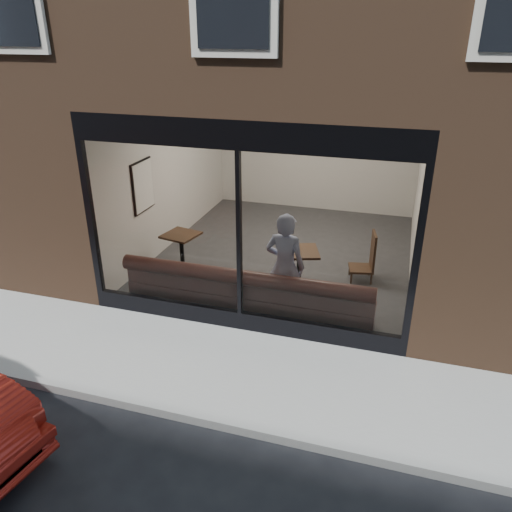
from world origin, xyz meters
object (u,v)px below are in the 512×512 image
(banquette, at_px, (248,303))
(cafe_chair_right, at_px, (361,268))
(person, at_px, (285,266))
(cafe_table_left, at_px, (181,235))
(cafe_table_right, at_px, (300,252))

(banquette, height_order, cafe_chair_right, banquette)
(person, distance_m, cafe_chair_right, 2.03)
(banquette, bearing_deg, cafe_table_left, 144.55)
(banquette, xyz_separation_m, cafe_table_left, (-1.72, 1.22, 0.52))
(cafe_table_right, bearing_deg, person, -92.39)
(banquette, relative_size, person, 2.28)
(person, relative_size, cafe_table_left, 2.93)
(banquette, distance_m, cafe_chair_right, 2.42)
(cafe_table_right, relative_size, cafe_chair_right, 1.50)
(banquette, height_order, person, person)
(banquette, xyz_separation_m, person, (0.55, 0.19, 0.65))
(cafe_table_right, bearing_deg, banquette, -117.55)
(person, height_order, cafe_table_left, person)
(person, xyz_separation_m, cafe_table_left, (-2.26, 1.03, -0.14))
(person, distance_m, cafe_table_right, 0.94)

